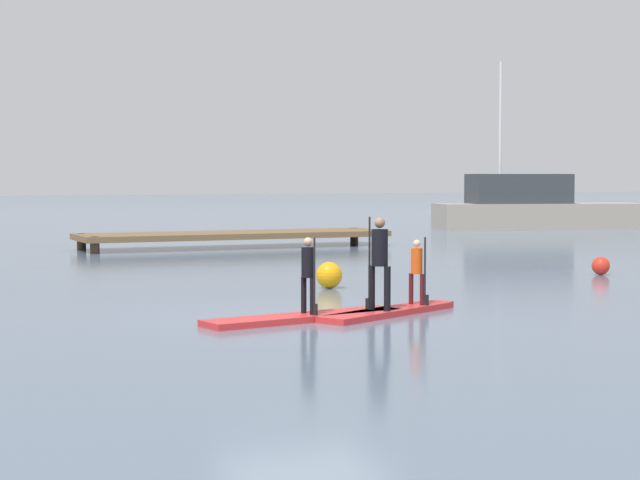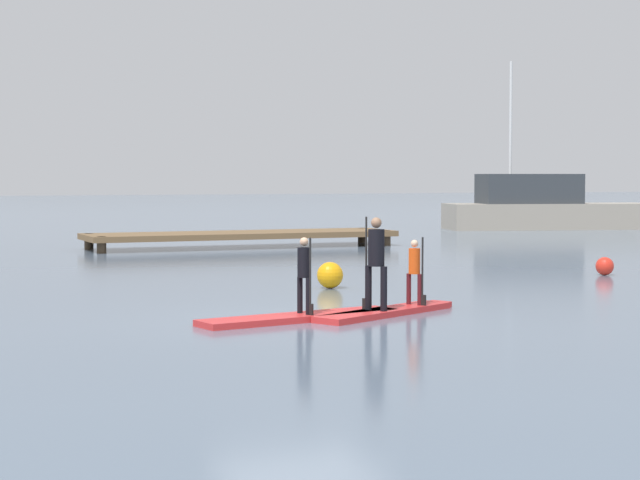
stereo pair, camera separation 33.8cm
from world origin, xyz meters
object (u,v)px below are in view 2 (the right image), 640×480
object	(u,v)px
mooring_buoy_mid	(330,275)
paddler_adult	(376,257)
paddler_child_solo	(304,271)
fishing_boat_green_midground	(543,208)
paddleboard_far	(387,312)
paddler_child_front	(415,268)
mooring_buoy_near	(605,266)
paddleboard_near	(304,317)

from	to	relation	value
mooring_buoy_mid	paddler_adult	bearing A→B (deg)	-104.16
paddler_child_solo	fishing_boat_green_midground	world-z (taller)	fishing_boat_green_midground
paddler_child_solo	paddleboard_far	size ratio (longest dim) A/B	0.39
paddler_child_front	mooring_buoy_mid	size ratio (longest dim) A/B	2.14
paddler_child_front	mooring_buoy_mid	world-z (taller)	paddler_child_front
fishing_boat_green_midground	paddler_child_front	bearing A→B (deg)	-128.26
mooring_buoy_mid	mooring_buoy_near	bearing A→B (deg)	2.44
paddleboard_far	mooring_buoy_near	size ratio (longest dim) A/B	7.35
paddler_child_front	fishing_boat_green_midground	bearing A→B (deg)	51.74
mooring_buoy_near	paddleboard_near	bearing A→B (deg)	-153.25
paddler_adult	mooring_buoy_mid	distance (m)	4.64
paddleboard_near	mooring_buoy_near	distance (m)	10.49
fishing_boat_green_midground	mooring_buoy_near	bearing A→B (deg)	-120.72
mooring_buoy_mid	paddler_child_solo	bearing A→B (deg)	-117.99
paddleboard_far	mooring_buoy_mid	xyz separation A→B (m)	(0.85, 4.32, 0.22)
paddler_child_solo	paddleboard_far	distance (m)	1.68
paddleboard_far	mooring_buoy_near	world-z (taller)	mooring_buoy_near
paddler_adult	mooring_buoy_mid	size ratio (longest dim) A/B	2.82
mooring_buoy_mid	paddleboard_far	bearing A→B (deg)	-101.13
fishing_boat_green_midground	mooring_buoy_mid	world-z (taller)	fishing_boat_green_midground
paddleboard_far	fishing_boat_green_midground	distance (m)	30.98
paddleboard_near	paddler_child_solo	world-z (taller)	paddler_child_solo
paddler_child_solo	paddler_child_front	bearing A→B (deg)	11.41
paddleboard_far	paddler_child_front	size ratio (longest dim) A/B	2.68
paddleboard_far	paddler_child_front	world-z (taller)	paddler_child_front
paddler_child_solo	fishing_boat_green_midground	size ratio (longest dim) A/B	0.13
paddler_adult	paddler_child_front	size ratio (longest dim) A/B	1.32
paddleboard_near	mooring_buoy_near	world-z (taller)	mooring_buoy_near
paddleboard_far	mooring_buoy_near	bearing A→B (deg)	30.47
paddler_child_solo	mooring_buoy_near	distance (m)	10.49
paddleboard_far	mooring_buoy_mid	bearing A→B (deg)	78.87
paddler_child_solo	paddleboard_far	xyz separation A→B (m)	(1.50, 0.11, -0.73)
paddleboard_near	mooring_buoy_near	size ratio (longest dim) A/B	8.67
paddler_child_front	mooring_buoy_mid	xyz separation A→B (m)	(0.17, 3.99, -0.45)
paddleboard_far	fishing_boat_green_midground	xyz separation A→B (m)	(19.43, 24.11, 0.88)
paddler_adult	paddler_child_solo	bearing A→B (deg)	179.10
paddleboard_near	mooring_buoy_mid	bearing A→B (deg)	61.84
paddler_child_solo	paddler_child_front	xyz separation A→B (m)	(2.19, 0.44, -0.07)
paddleboard_far	paddler_adult	xyz separation A→B (m)	(-0.27, -0.13, 0.91)
mooring_buoy_mid	fishing_boat_green_midground	bearing A→B (deg)	46.80
paddler_child_solo	paddler_child_front	world-z (taller)	paddler_child_solo
paddleboard_near	paddleboard_far	world-z (taller)	same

